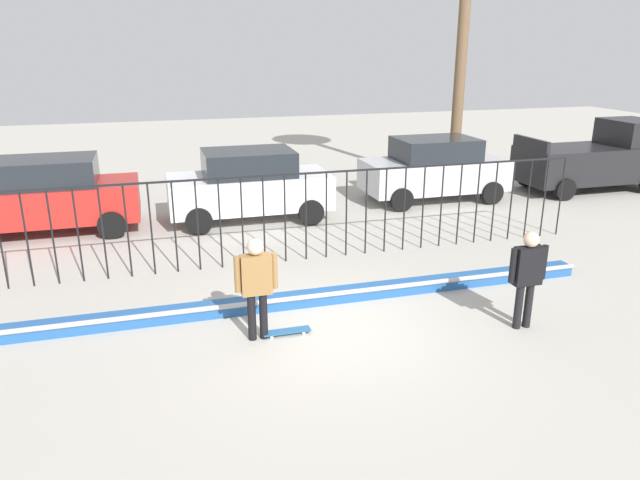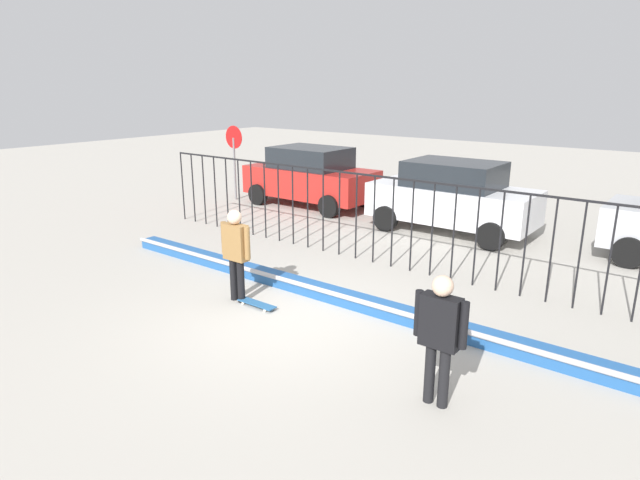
% 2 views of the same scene
% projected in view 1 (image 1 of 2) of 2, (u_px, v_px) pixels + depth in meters
% --- Properties ---
extents(ground_plane, '(60.00, 60.00, 0.00)m').
position_uv_depth(ground_plane, '(332.00, 331.00, 9.91)').
color(ground_plane, '#ADA89E').
extents(bowl_coping_ledge, '(11.00, 0.40, 0.27)m').
position_uv_depth(bowl_coping_ledge, '(314.00, 297.00, 10.91)').
color(bowl_coping_ledge, '#235699').
rests_on(bowl_coping_ledge, ground).
extents(perimeter_fence, '(14.04, 0.04, 1.97)m').
position_uv_depth(perimeter_fence, '(285.00, 209.00, 12.70)').
color(perimeter_fence, black).
rests_on(perimeter_fence, ground).
extents(skateboarder, '(0.69, 0.26, 1.71)m').
position_uv_depth(skateboarder, '(256.00, 280.00, 9.33)').
color(skateboarder, black).
rests_on(skateboarder, ground).
extents(skateboard, '(0.80, 0.20, 0.07)m').
position_uv_depth(skateboard, '(287.00, 331.00, 9.76)').
color(skateboard, '#26598C').
rests_on(skateboard, ground).
extents(camera_operator, '(0.69, 0.26, 1.70)m').
position_uv_depth(camera_operator, '(527.00, 271.00, 9.72)').
color(camera_operator, black).
rests_on(camera_operator, ground).
extents(parked_car_red, '(4.30, 2.12, 1.90)m').
position_uv_depth(parked_car_red, '(49.00, 195.00, 14.79)').
color(parked_car_red, '#B2231E').
rests_on(parked_car_red, ground).
extents(parked_car_white, '(4.30, 2.12, 1.90)m').
position_uv_depth(parked_car_white, '(249.00, 185.00, 15.89)').
color(parked_car_white, silver).
rests_on(parked_car_white, ground).
extents(parked_car_silver, '(4.30, 2.12, 1.90)m').
position_uv_depth(parked_car_silver, '(434.00, 169.00, 17.91)').
color(parked_car_silver, '#B7BABF').
rests_on(parked_car_silver, ground).
extents(pickup_truck, '(4.70, 2.12, 2.24)m').
position_uv_depth(pickup_truck, '(596.00, 158.00, 19.16)').
color(pickup_truck, black).
rests_on(pickup_truck, ground).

